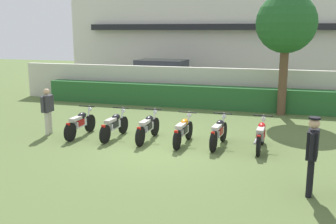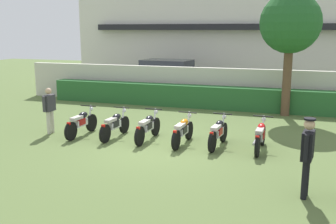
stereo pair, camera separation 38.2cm
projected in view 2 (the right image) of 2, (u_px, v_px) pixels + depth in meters
ground at (158, 149)px, 11.86m from camera, size 60.00×60.00×0.00m
building at (238, 30)px, 25.97m from camera, size 20.33×6.50×7.03m
compound_wall at (210, 87)px, 18.50m from camera, size 19.31×0.30×1.79m
hedge_row at (206, 97)px, 17.93m from camera, size 15.45×0.70×1.02m
parked_car at (169, 77)px, 22.00m from camera, size 4.64×2.39×1.89m
tree_near_inspector at (290, 24)px, 15.69m from camera, size 2.45×2.45×5.04m
motorcycle_in_row_0 at (81, 123)px, 13.23m from camera, size 0.60×1.89×0.97m
motorcycle_in_row_1 at (115, 125)px, 12.98m from camera, size 0.60×1.90×0.96m
motorcycle_in_row_2 at (148, 127)px, 12.66m from camera, size 0.60×1.94×0.97m
motorcycle_in_row_3 at (183, 131)px, 12.22m from camera, size 0.60×1.84×0.96m
motorcycle_in_row_4 at (218, 132)px, 11.96m from camera, size 0.60×1.85×0.97m
motorcycle_in_row_5 at (260, 136)px, 11.57m from camera, size 0.60×1.88×0.98m
inspector_person at (49, 107)px, 13.46m from camera, size 0.22×0.65×1.59m
officer_0 at (307, 151)px, 8.22m from camera, size 0.29×0.68×1.74m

